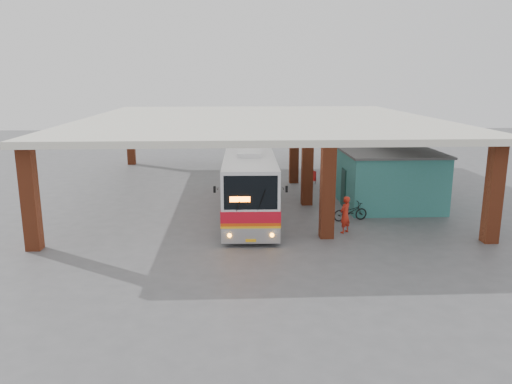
{
  "coord_description": "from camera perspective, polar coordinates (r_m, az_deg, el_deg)",
  "views": [
    {
      "loc": [
        -1.21,
        -24.28,
        7.05
      ],
      "look_at": [
        -0.02,
        0.0,
        1.44
      ],
      "focal_mm": 35.0,
      "sensor_mm": 36.0,
      "label": 1
    }
  ],
  "objects": [
    {
      "name": "pedestrian",
      "position": [
        23.37,
        10.14,
        -2.57
      ],
      "size": [
        0.74,
        0.73,
        1.73
      ],
      "primitive_type": "imported",
      "rotation": [
        0.0,
        0.0,
        3.87
      ],
      "color": "red",
      "rests_on": "ground"
    },
    {
      "name": "red_chair",
      "position": [
        33.9,
        6.52,
        1.61
      ],
      "size": [
        0.59,
        0.59,
        0.88
      ],
      "rotation": [
        0.0,
        0.0,
        0.34
      ],
      "color": "#B41513",
      "rests_on": "ground"
    },
    {
      "name": "ground",
      "position": [
        25.31,
        0.04,
        -3.18
      ],
      "size": [
        90.0,
        90.0,
        0.0
      ],
      "primitive_type": "plane",
      "color": "#515154",
      "rests_on": "ground"
    },
    {
      "name": "coach_bus",
      "position": [
        26.46,
        -0.79,
        1.41
      ],
      "size": [
        2.81,
        12.07,
        3.5
      ],
      "rotation": [
        0.0,
        0.0,
        -0.02
      ],
      "color": "silver",
      "rests_on": "ground"
    },
    {
      "name": "canopy_roof",
      "position": [
        30.93,
        0.38,
        8.27
      ],
      "size": [
        21.0,
        23.0,
        0.3
      ],
      "primitive_type": "cube",
      "color": "silver",
      "rests_on": "brick_columns"
    },
    {
      "name": "brick_columns",
      "position": [
        29.8,
        2.32,
        3.57
      ],
      "size": [
        20.1,
        21.6,
        4.35
      ],
      "color": "#923D20",
      "rests_on": "ground"
    },
    {
      "name": "shop_building",
      "position": [
        30.09,
        14.07,
        2.1
      ],
      "size": [
        5.2,
        8.2,
        3.11
      ],
      "color": "#317C6C",
      "rests_on": "ground"
    },
    {
      "name": "motorcycle",
      "position": [
        25.47,
        10.72,
        -2.21
      ],
      "size": [
        1.88,
        0.98,
        0.94
      ],
      "primitive_type": "imported",
      "rotation": [
        0.0,
        0.0,
        1.78
      ],
      "color": "black",
      "rests_on": "ground"
    }
  ]
}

